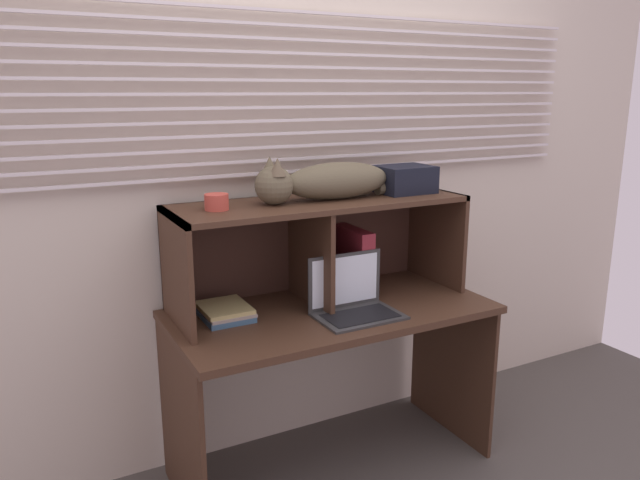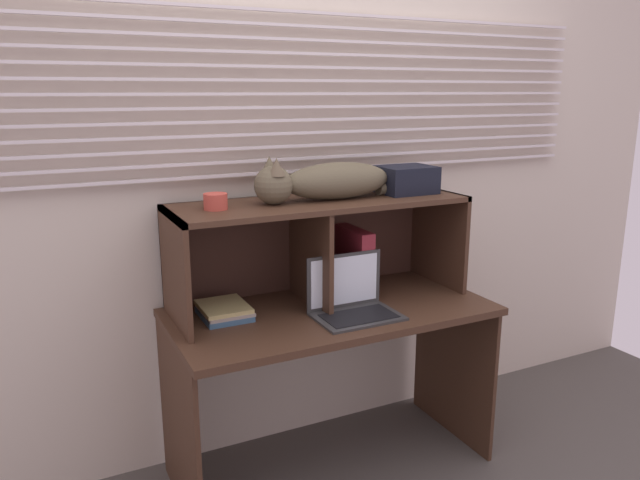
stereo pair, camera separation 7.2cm
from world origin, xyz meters
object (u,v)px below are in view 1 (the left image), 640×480
(cat, at_px, (327,181))
(laptop, at_px, (353,302))
(small_basket, at_px, (217,202))
(binder_upright, at_px, (353,262))
(storage_box, at_px, (404,179))
(book_stack, at_px, (225,312))

(cat, distance_m, laptop, 0.50)
(cat, relative_size, small_basket, 9.22)
(laptop, relative_size, small_basket, 3.69)
(cat, xyz_separation_m, binder_upright, (0.13, -0.00, -0.36))
(cat, height_order, small_basket, cat)
(laptop, distance_m, storage_box, 0.61)
(book_stack, bearing_deg, laptop, -23.26)
(small_basket, bearing_deg, storage_box, 0.00)
(laptop, bearing_deg, storage_box, 28.15)
(book_stack, distance_m, small_basket, 0.44)
(binder_upright, relative_size, book_stack, 1.34)
(laptop, xyz_separation_m, small_basket, (-0.48, 0.20, 0.41))
(small_basket, height_order, storage_box, storage_box)
(cat, xyz_separation_m, small_basket, (-0.47, -0.00, -0.05))
(laptop, xyz_separation_m, binder_upright, (0.11, 0.20, 0.10))
(binder_upright, height_order, storage_box, storage_box)
(laptop, height_order, storage_box, storage_box)
(book_stack, relative_size, storage_box, 0.96)
(cat, distance_m, storage_box, 0.39)
(small_basket, distance_m, storage_box, 0.86)
(binder_upright, height_order, small_basket, small_basket)
(binder_upright, distance_m, small_basket, 0.68)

